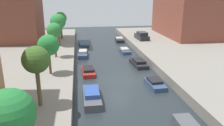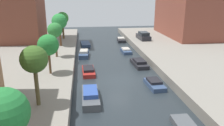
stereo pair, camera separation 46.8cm
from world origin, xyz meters
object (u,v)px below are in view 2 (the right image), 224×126
at_px(street_tree_2, 48,45).
at_px(street_tree_3, 55,30).
at_px(street_tree_0, 3,114).
at_px(moored_boat_left_5, 85,44).
at_px(moored_boat_left_4, 84,54).
at_px(moored_boat_right_4, 126,51).
at_px(moored_boat_left_3, 88,71).
at_px(low_block_right, 191,13).
at_px(street_tree_4, 59,22).
at_px(parked_car, 143,36).
at_px(street_tree_5, 62,18).
at_px(moored_boat_right_5, 121,40).
at_px(moored_boat_right_2, 155,84).
at_px(moored_boat_right_3, 139,63).
at_px(street_tree_1, 34,60).
at_px(moored_boat_left_2, 90,96).

relative_size(street_tree_2, street_tree_3, 0.92).
height_order(street_tree_0, moored_boat_left_5, street_tree_0).
xyz_separation_m(street_tree_2, moored_boat_left_4, (3.72, 9.86, -3.73)).
relative_size(street_tree_0, moored_boat_left_5, 1.07).
distance_m(moored_boat_left_5, moored_boat_right_4, 9.07).
bearing_deg(moored_boat_right_4, moored_boat_left_3, -124.73).
bearing_deg(low_block_right, street_tree_2, -142.11).
xyz_separation_m(street_tree_4, moored_boat_left_4, (3.72, -3.57, -4.56)).
bearing_deg(street_tree_2, moored_boat_left_4, 69.32).
bearing_deg(parked_car, street_tree_5, 169.90).
bearing_deg(moored_boat_right_5, street_tree_0, -108.11).
bearing_deg(moored_boat_right_2, moored_boat_left_3, 143.59).
distance_m(street_tree_2, moored_boat_right_4, 16.08).
relative_size(moored_boat_left_3, moored_boat_right_3, 0.94).
bearing_deg(moored_boat_right_3, moored_boat_right_5, 89.03).
relative_size(moored_boat_left_4, moored_boat_right_2, 1.11).
height_order(low_block_right, moored_boat_right_5, low_block_right).
distance_m(low_block_right, street_tree_1, 37.12).
height_order(street_tree_5, moored_boat_left_3, street_tree_5).
bearing_deg(moored_boat_left_5, street_tree_0, -97.21).
xyz_separation_m(street_tree_1, moored_boat_right_5, (11.31, 27.46, -4.32)).
height_order(moored_boat_right_2, moored_boat_right_4, moored_boat_right_2).
distance_m(street_tree_3, moored_boat_left_2, 13.21).
bearing_deg(moored_boat_left_3, street_tree_3, 132.40).
bearing_deg(street_tree_2, street_tree_3, 90.00).
xyz_separation_m(low_block_right, moored_boat_right_3, (-14.38, -15.45, -5.08)).
xyz_separation_m(street_tree_2, moored_boat_right_5, (11.31, 20.18, -3.81)).
bearing_deg(street_tree_3, moored_boat_right_4, 24.08).
relative_size(low_block_right, moored_boat_right_2, 4.81).
xyz_separation_m(parked_car, moored_boat_right_5, (-3.67, 3.21, -1.26)).
bearing_deg(street_tree_1, parked_car, 58.29).
bearing_deg(moored_boat_left_2, street_tree_1, -152.44).
distance_m(street_tree_1, street_tree_2, 7.29).
relative_size(moored_boat_right_3, moored_boat_right_4, 1.26).
xyz_separation_m(street_tree_4, moored_boat_right_5, (11.31, 6.75, -4.64)).
xyz_separation_m(low_block_right, moored_boat_left_3, (-21.25, -17.62, -5.11)).
xyz_separation_m(moored_boat_left_5, moored_boat_right_4, (6.54, -6.29, 0.05)).
relative_size(street_tree_4, parked_car, 1.21).
distance_m(street_tree_5, moored_boat_right_5, 12.17).
xyz_separation_m(street_tree_2, moored_boat_left_5, (4.06, 17.75, -3.90)).
relative_size(moored_boat_left_4, moored_boat_right_5, 1.05).
bearing_deg(street_tree_0, moored_boat_left_3, 75.90).
height_order(street_tree_0, parked_car, street_tree_0).
relative_size(moored_boat_left_2, moored_boat_right_4, 1.36).
relative_size(moored_boat_left_3, moored_boat_right_5, 1.12).
bearing_deg(moored_boat_right_5, moored_boat_right_3, -90.97).
bearing_deg(street_tree_1, moored_boat_right_5, 67.62).
distance_m(parked_car, moored_boat_left_4, 13.37).
xyz_separation_m(street_tree_2, moored_boat_right_3, (11.04, 4.33, -3.78)).
bearing_deg(moored_boat_right_5, moored_boat_left_4, -126.30).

